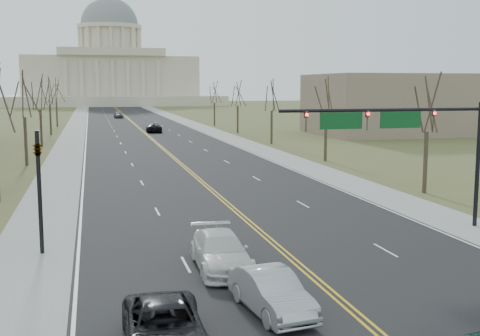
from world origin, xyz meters
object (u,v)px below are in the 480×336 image
signal_mast (399,129)px  car_sb_inner_lead (271,292)px  car_far_sb (118,115)px  car_sb_outer_lead (164,328)px  car_far_nb (154,128)px  signal_left (39,178)px  car_sb_inner_second (221,251)px

signal_mast → car_sb_inner_lead: (-10.36, -10.06, -4.98)m
signal_mast → car_far_sb: bearing=94.4°
signal_mast → car_sb_inner_lead: signal_mast is taller
car_sb_outer_lead → car_far_nb: 88.74m
signal_mast → car_sb_outer_lead: signal_mast is taller
signal_left → car_sb_outer_lead: bearing=-70.0°
car_sb_inner_second → car_far_nb: bearing=87.7°
car_sb_outer_lead → car_far_nb: bearing=86.2°
car_sb_inner_lead → car_sb_inner_second: car_sb_inner_second is taller
signal_mast → car_sb_outer_lead: 19.65m
car_sb_outer_lead → car_far_nb: (8.72, 88.31, 0.05)m
signal_mast → signal_left: (-18.95, 0.00, -2.05)m
signal_left → car_far_nb: bearing=80.1°
car_sb_inner_lead → car_sb_inner_second: 5.54m
car_sb_outer_lead → car_sb_inner_second: car_sb_inner_second is taller
car_far_nb → car_far_sb: (-3.90, 48.55, 0.03)m
car_sb_inner_second → car_far_nb: size_ratio=0.97×
signal_left → car_sb_inner_second: bearing=-30.0°
signal_left → car_sb_inner_lead: (8.58, -10.06, -2.93)m
car_far_nb → car_far_sb: car_far_sb is taller
car_sb_inner_second → car_far_nb: 80.73m
signal_left → car_sb_inner_second: size_ratio=1.08×
car_sb_outer_lead → car_far_sb: bearing=89.8°
car_sb_outer_lead → car_far_nb: car_far_nb is taller
car_sb_inner_lead → car_far_nb: 86.18m
signal_mast → car_far_nb: (-5.75, 76.00, -4.96)m
car_far_sb → signal_mast: bearing=-91.9°
signal_left → car_sb_inner_lead: signal_left is taller
signal_mast → car_sb_outer_lead: size_ratio=2.26×
signal_left → car_sb_inner_second: (7.91, -4.56, -2.90)m
signal_left → car_far_sb: 124.93m
car_sb_inner_lead → car_sb_inner_second: (-0.67, 5.50, 0.04)m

